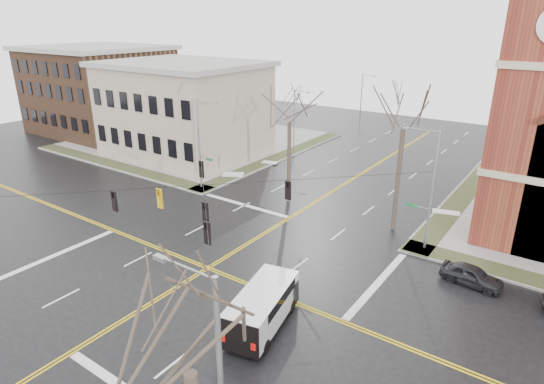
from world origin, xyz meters
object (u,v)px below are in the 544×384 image
Objects in this scene: streetlight_north_a at (295,119)px; cargo_van at (264,304)px; parked_car_a at (472,275)px; tree_nw_near at (290,117)px; signal_pole_nw at (200,142)px; tree_nw_far at (184,104)px; signal_pole_ne at (430,188)px; tree_se at (189,358)px; signal_pole_se at (217,384)px; streetlight_north_b at (362,98)px; tree_ne at (404,118)px.

cargo_van is at bearing -60.33° from streetlight_north_a.
parked_car_a is 0.35× the size of tree_nw_near.
signal_pole_nw is 5.44m from tree_nw_far.
tree_se is (1.34, -25.33, 3.42)m from signal_pole_ne.
signal_pole_nw is 16.52m from streetlight_north_a.
tree_se reaches higher than signal_pole_ne.
parked_car_a is (4.20, 19.93, -4.28)m from signal_pole_se.
tree_nw_near is (-13.60, 2.28, 3.15)m from signal_pole_ne.
tree_nw_far is (-4.71, -34.48, 3.52)m from streetlight_north_b.
cargo_van is 14.36m from tree_se.
parked_car_a is (4.20, -3.07, -4.28)m from signal_pole_ne.
tree_se reaches higher than tree_nw_near.
streetlight_north_a is 2.05× the size of parked_car_a.
tree_nw_near is at bearing 79.31° from parked_car_a.
cargo_van is (-4.46, -14.24, -3.61)m from signal_pole_ne.
signal_pole_se reaches higher than cargo_van.
signal_pole_ne is 0.70× the size of tree_ne.
tree_se is (14.94, -27.61, 0.27)m from tree_nw_near.
signal_pole_nw is 0.78× the size of tree_se.
cargo_van is at bearing -70.96° from streetlight_north_b.
tree_nw_near is at bearing 170.49° from signal_pole_ne.
signal_pole_se reaches higher than parked_car_a.
signal_pole_se is 1.12× the size of streetlight_north_a.
streetlight_north_b is 1.27× the size of cargo_van.
tree_nw_near is (8.38, -34.22, 3.63)m from streetlight_north_b.
tree_ne is at bearing -1.02° from tree_nw_near.
signal_pole_se is at bearing 174.13° from parked_car_a.
parked_car_a is at bearing -36.78° from streetlight_north_a.
tree_nw_far reaches higher than signal_pole_nw.
signal_pole_se is 0.80× the size of tree_nw_near.
tree_nw_near is at bearing 14.14° from signal_pole_nw.
cargo_van is 0.49× the size of tree_ne.
cargo_van is (18.18, -14.24, -3.61)m from signal_pole_nw.
cargo_van is 20.06m from tree_nw_near.
tree_nw_near reaches higher than signal_pole_nw.
signal_pole_nw reaches higher than cargo_van.
tree_nw_near is (8.38, -14.22, 3.63)m from streetlight_north_a.
streetlight_north_b is 39.53m from tree_ne.
streetlight_north_b is 2.05× the size of parked_car_a.
tree_nw_far is (-4.71, -14.48, 3.52)m from streetlight_north_a.
tree_ne is at bearing 99.21° from tree_se.
tree_nw_near is 31.39m from tree_se.
signal_pole_se is 10.47m from cargo_van.
signal_pole_ne is 2.30× the size of parked_car_a.
signal_pole_ne reaches higher than streetlight_north_a.
tree_se is (1.34, -2.33, 3.42)m from signal_pole_se.
tree_ne is (18.87, -34.41, 4.80)m from streetlight_north_b.
cargo_van is 0.54× the size of tree_se.
signal_pole_se is at bearing -90.00° from signal_pole_ne.
cargo_van is (17.51, -30.74, -3.13)m from streetlight_north_a.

